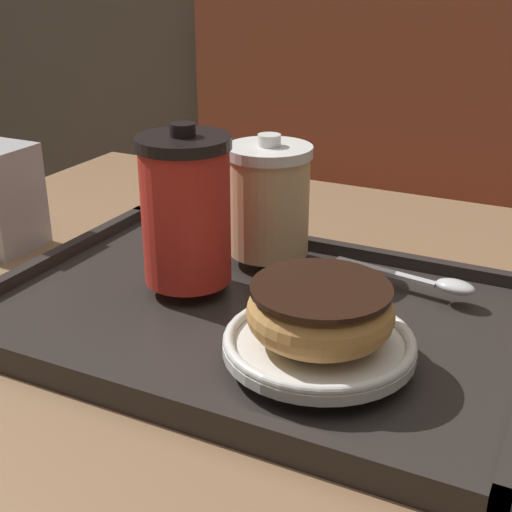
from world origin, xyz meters
TOP-DOWN VIEW (x-y plane):
  - cafe_table at (0.00, 0.00)m, footprint 1.00×0.78m
  - serving_tray at (-0.04, -0.02)m, footprint 0.46×0.31m
  - coffee_cup_front at (-0.11, -0.01)m, footprint 0.08×0.08m
  - coffee_cup_rear at (-0.07, 0.08)m, footprint 0.08×0.08m
  - plate_with_chocolate_donut at (0.04, -0.08)m, footprint 0.14×0.14m
  - donut_chocolate_glazed at (0.04, -0.08)m, footprint 0.11×0.11m
  - spoon at (0.09, 0.07)m, footprint 0.13×0.04m

SIDE VIEW (x-z plane):
  - cafe_table at x=0.00m, z-range 0.21..0.95m
  - serving_tray at x=-0.04m, z-range 0.74..0.76m
  - spoon at x=0.09m, z-range 0.76..0.78m
  - plate_with_chocolate_donut at x=0.04m, z-range 0.77..0.78m
  - donut_chocolate_glazed at x=0.04m, z-range 0.78..0.82m
  - coffee_cup_rear at x=-0.07m, z-range 0.76..0.88m
  - coffee_cup_front at x=-0.11m, z-range 0.76..0.90m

